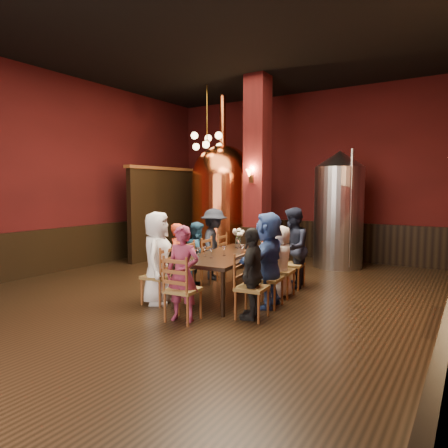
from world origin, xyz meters
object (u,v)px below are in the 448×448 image
Objects in this scene: dining_table at (230,257)px; copper_kettle at (223,201)px; person_0 at (157,258)px; person_2 at (198,254)px; rose_vase at (238,235)px; steel_vessel at (339,209)px; person_1 at (179,259)px.

dining_table is 3.60m from copper_kettle.
person_2 is (-0.13, 1.32, -0.14)m from person_0.
person_2 reaches higher than rose_vase.
dining_table is at bearing -72.04° from rose_vase.
copper_kettle is 2.95m from steel_vessel.
copper_kettle is 2.88m from rose_vase.
steel_vessel is at bearing 14.00° from copper_kettle.
person_2 is at bearing -1.93° from person_1.
person_2 is at bearing -147.73° from rose_vase.
steel_vessel is at bearing 69.52° from rose_vase.
copper_kettle is at bearing 118.73° from dining_table.
rose_vase is (-0.21, 0.66, 0.32)m from dining_table.
person_1 is 1.02× the size of person_2.
copper_kettle is (-1.17, 3.29, 0.92)m from person_1.
rose_vase is at bearing -43.95° from person_0.
steel_vessel is at bearing 70.45° from dining_table.
person_0 is at bearing 159.33° from person_2.
steel_vessel is (1.69, 4.00, 0.76)m from person_1.
person_0 is 1.84m from rose_vase.
person_2 is 0.45× the size of steel_vessel.
dining_table is 0.58× the size of copper_kettle.
person_1 reaches higher than dining_table.
copper_kettle reaches higher than rose_vase.
rose_vase is at bearing 102.16° from dining_table.
person_0 is at bearing -106.92° from rose_vase.
person_0 reaches higher than person_1.
person_1 is 1.28m from rose_vase.
person_2 is at bearing 158.78° from dining_table.
steel_vessel is 3.15m from rose_vase.
steel_vessel is at bearing -30.63° from person_1.
person_2 is 3.85m from steel_vessel.
person_1 is at bearing 159.33° from person_2.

